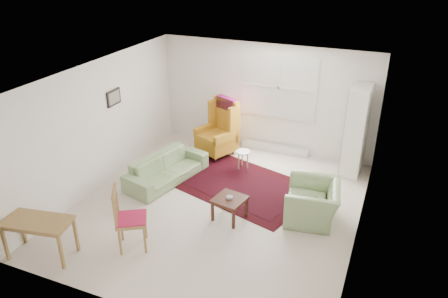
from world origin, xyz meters
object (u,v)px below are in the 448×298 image
at_px(armchair, 313,198).
at_px(wingback_chair, 216,128).
at_px(sofa, 166,164).
at_px(desk, 41,238).
at_px(desk_chair, 131,218).
at_px(cabinet, 356,131).
at_px(coffee_table, 230,208).
at_px(stool, 243,160).

bearing_deg(armchair, wingback_chair, -132.29).
relative_size(sofa, desk, 1.80).
bearing_deg(desk_chair, cabinet, -67.04).
xyz_separation_m(sofa, desk, (-0.61, -2.85, -0.05)).
bearing_deg(desk, wingback_chair, 76.37).
relative_size(wingback_chair, desk_chair, 1.20).
bearing_deg(coffee_table, desk_chair, -130.71).
relative_size(sofa, coffee_table, 3.59).
height_order(sofa, desk, sofa).
height_order(coffee_table, desk, desk).
relative_size(desk, desk_chair, 0.95).
xyz_separation_m(coffee_table, stool, (-0.45, 1.88, -0.01)).
xyz_separation_m(sofa, desk_chair, (0.57, -2.11, 0.17)).
bearing_deg(sofa, armchair, -80.47).
distance_m(coffee_table, cabinet, 3.25).
bearing_deg(stool, wingback_chair, 152.29).
bearing_deg(wingback_chair, desk_chair, -64.15).
relative_size(coffee_table, stool, 1.25).
distance_m(wingback_chair, desk, 4.51).
bearing_deg(desk_chair, armchair, -83.45).
bearing_deg(cabinet, wingback_chair, -171.36).
bearing_deg(stool, sofa, -139.17).
xyz_separation_m(armchair, wingback_chair, (-2.60, 1.73, 0.25)).
relative_size(armchair, desk, 1.00).
height_order(wingback_chair, coffee_table, wingback_chair).
height_order(armchair, stool, armchair).
relative_size(armchair, cabinet, 0.55).
xyz_separation_m(wingback_chair, cabinet, (3.01, 0.33, 0.29)).
bearing_deg(armchair, desk_chair, -61.18).
xyz_separation_m(armchair, coffee_table, (-1.34, -0.58, -0.19)).
bearing_deg(wingback_chair, cabinet, 30.09).
bearing_deg(stool, desk_chair, -102.07).
bearing_deg(cabinet, coffee_table, -121.11).
height_order(stool, cabinet, cabinet).
bearing_deg(cabinet, desk_chair, -123.68).
distance_m(armchair, wingback_chair, 3.14).
height_order(wingback_chair, desk, wingback_chair).
bearing_deg(coffee_table, wingback_chair, 118.73).
xyz_separation_m(wingback_chair, stool, (0.81, -0.43, -0.45)).
xyz_separation_m(coffee_table, desk_chair, (-1.14, -1.32, 0.33)).
xyz_separation_m(cabinet, desk, (-4.07, -4.70, -0.62)).
bearing_deg(coffee_table, stool, 103.48).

